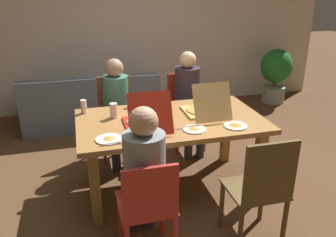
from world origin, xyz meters
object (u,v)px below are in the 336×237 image
Objects in this scene: chair_0 at (185,108)px; plate_1 at (195,129)px; drinking_glass_2 at (84,107)px; pizza_box_1 at (204,109)px; dining_table at (171,129)px; pizza_box_0 at (146,121)px; drinking_glass_1 at (114,111)px; chair_3 at (261,188)px; plate_3 at (236,125)px; chair_2 at (148,208)px; potted_plant at (276,72)px; person_0 at (189,95)px; person_1 at (117,104)px; chair_1 at (116,112)px; drinking_glass_0 at (132,102)px; couch at (92,106)px; person_2 at (143,169)px; plate_2 at (109,139)px; plate_0 at (159,107)px.

chair_0 is 4.46× the size of plate_1.
pizza_box_1 is at bearing -16.12° from drinking_glass_2.
pizza_box_0 reaches higher than dining_table.
drinking_glass_1 is at bearing 171.46° from pizza_box_1.
chair_3 is 0.71m from plate_3.
chair_2 is 6.37× the size of drinking_glass_2.
dining_table is 3.34m from potted_plant.
person_0 is 5.95× the size of plate_1.
chair_3 is at bearing -50.05° from drinking_glass_1.
potted_plant reaches higher than drinking_glass_2.
person_0 reaches higher than person_1.
person_0 reaches higher than chair_0.
person_0 is 1.29× the size of chair_1.
potted_plant is at bearing 30.78° from chair_0.
drinking_glass_0 is (0.12, 1.39, 0.34)m from chair_2.
pizza_box_1 reaches higher than couch.
chair_2 is 0.28m from person_2.
couch is (-1.14, 3.01, -0.25)m from chair_3.
person_0 is at bearing 46.62° from plate_2.
chair_3 reaches higher than drinking_glass_0.
chair_0 is 1.44m from drinking_glass_2.
person_0 reaches higher than chair_2.
drinking_glass_2 reaches higher than chair_2.
plate_3 is (0.97, -1.11, 0.07)m from person_1.
pizza_box_0 is 0.65m from pizza_box_1.
plate_1 is at bearing -133.34° from potted_plant.
plate_2 is (-0.60, -0.68, 0.00)m from plate_0.
dining_table is 12.88× the size of drinking_glass_2.
couch is at bearing 94.69° from drinking_glass_1.
potted_plant reaches higher than chair_0.
person_0 reaches higher than plate_2.
plate_1 reaches higher than dining_table.
drinking_glass_0 is at bearing 137.45° from plate_3.
chair_1 is (-0.89, 0.11, -0.19)m from person_0.
chair_1 is 1.87× the size of pizza_box_1.
dining_table is 0.59m from drinking_glass_1.
couch is 2.04× the size of potted_plant.
person_1 is at bearing -90.00° from chair_1.
chair_1 reaches higher than plate_0.
pizza_box_0 reaches higher than pizza_box_1.
couch reaches higher than plate_0.
potted_plant is (2.55, 1.85, -0.23)m from plate_0.
person_1 is 1.23m from plate_1.
pizza_box_1 is (0.36, 0.04, 0.16)m from dining_table.
chair_3 is 1.09m from pizza_box_1.
chair_2 is at bearing -72.27° from plate_2.
plate_0 is at bearing -46.65° from person_1.
drinking_glass_1 is at bearing -161.07° from plate_0.
chair_1 reaches higher than potted_plant.
potted_plant is at bearing 28.64° from drinking_glass_2.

